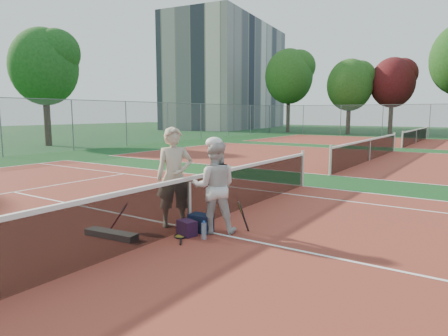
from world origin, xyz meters
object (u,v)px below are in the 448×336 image
(player_a, at_px, (174,177))
(racket_red, at_px, (124,217))
(sports_bag_purple, at_px, (187,228))
(water_bottle, at_px, (204,231))
(apartment_block, at_px, (229,77))
(racket_black_held, at_px, (241,217))
(net_main, at_px, (189,203))
(sports_bag_navy, at_px, (201,223))
(racket_spare, at_px, (181,236))
(player_b, at_px, (214,187))

(player_a, distance_m, racket_red, 1.23)
(sports_bag_purple, relative_size, water_bottle, 1.16)
(apartment_block, relative_size, racket_black_held, 38.18)
(net_main, bearing_deg, player_a, -176.07)
(racket_red, xyz_separation_m, sports_bag_navy, (1.30, 0.72, -0.09))
(apartment_block, xyz_separation_m, sports_bag_purple, (28.24, -44.38, -7.36))
(apartment_block, bearing_deg, sports_bag_purple, -57.53)
(net_main, height_order, water_bottle, net_main)
(apartment_block, height_order, racket_red, apartment_block)
(player_a, bearing_deg, sports_bag_navy, -48.29)
(racket_black_held, bearing_deg, racket_red, -13.21)
(net_main, height_order, racket_black_held, net_main)
(racket_spare, bearing_deg, apartment_block, -7.40)
(player_a, height_order, water_bottle, player_a)
(racket_spare, height_order, water_bottle, water_bottle)
(net_main, distance_m, player_a, 0.59)
(player_b, bearing_deg, racket_spare, 27.77)
(sports_bag_purple, bearing_deg, racket_red, -162.32)
(player_a, height_order, sports_bag_purple, player_a)
(net_main, distance_m, sports_bag_navy, 0.46)
(player_b, relative_size, racket_spare, 2.88)
(player_b, distance_m, sports_bag_navy, 0.74)
(racket_red, bearing_deg, sports_bag_purple, -27.40)
(player_b, bearing_deg, sports_bag_navy, -2.28)
(apartment_block, height_order, racket_spare, apartment_block)
(net_main, xyz_separation_m, water_bottle, (0.64, -0.39, -0.36))
(racket_spare, bearing_deg, net_main, -18.21)
(sports_bag_purple, bearing_deg, net_main, 122.59)
(sports_bag_navy, relative_size, sports_bag_purple, 1.23)
(apartment_block, distance_m, sports_bag_navy, 52.87)
(racket_red, xyz_separation_m, water_bottle, (1.64, 0.38, -0.11))
(net_main, xyz_separation_m, apartment_block, (-28.00, 44.00, 6.99))
(racket_red, bearing_deg, sports_bag_navy, -16.05)
(racket_black_held, distance_m, sports_bag_navy, 0.76)
(sports_bag_navy, xyz_separation_m, water_bottle, (0.33, -0.34, -0.02))
(player_a, xyz_separation_m, racket_black_held, (1.28, 0.39, -0.69))
(player_b, xyz_separation_m, racket_spare, (-0.33, -0.60, -0.85))
(racket_red, relative_size, water_bottle, 1.72)
(racket_red, xyz_separation_m, racket_spare, (1.20, 0.26, -0.24))
(racket_black_held, xyz_separation_m, sports_bag_navy, (-0.62, -0.42, -0.12))
(player_a, relative_size, racket_spare, 3.26)
(racket_spare, bearing_deg, racket_red, 62.41)
(player_b, xyz_separation_m, sports_bag_purple, (-0.29, -0.46, -0.72))
(apartment_block, xyz_separation_m, sports_bag_navy, (28.31, -44.05, -7.33))
(sports_bag_purple, height_order, water_bottle, water_bottle)
(apartment_block, height_order, player_b, apartment_block)
(apartment_block, height_order, sports_bag_navy, apartment_block)
(apartment_block, distance_m, water_bottle, 53.34)
(player_b, xyz_separation_m, racket_red, (-1.53, -0.86, -0.61))
(apartment_block, height_order, sports_bag_purple, apartment_block)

